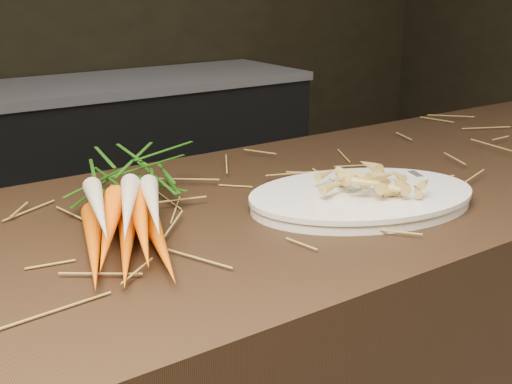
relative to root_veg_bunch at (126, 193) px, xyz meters
The scene contains 6 objects.
back_counter 2.03m from the root_veg_bunch, 68.44° to the left, with size 1.82×0.62×0.84m.
straw_bedding 0.43m from the root_veg_bunch, ahead, with size 1.40×0.60×0.02m, color olive, non-canonical shape.
root_veg_bunch is the anchor object (origin of this frame).
serving_platter 0.40m from the root_veg_bunch, 24.09° to the right, with size 0.40×0.27×0.02m, color white, non-canonical shape.
roasted_veg_heap 0.40m from the root_veg_bunch, 24.09° to the right, with size 0.20×0.14×0.04m, color #A37B37, non-canonical shape.
serving_fork 0.54m from the root_veg_bunch, 23.81° to the right, with size 0.01×0.15×0.00m, color silver.
Camera 1 is at (-0.80, -0.57, 1.28)m, focal length 45.00 mm.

